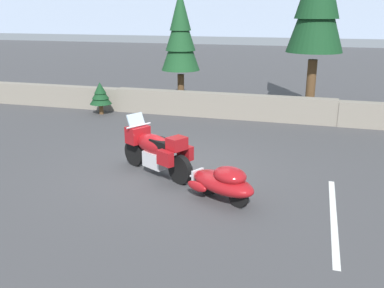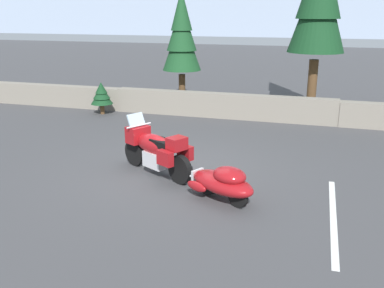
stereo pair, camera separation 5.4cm
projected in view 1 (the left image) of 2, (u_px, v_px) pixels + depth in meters
ground_plane at (171, 170)px, 10.32m from camera, size 80.00×80.00×0.00m
stone_guard_wall at (225, 106)px, 15.26m from camera, size 24.00×0.52×0.88m
touring_motorcycle at (156, 149)px, 9.89m from camera, size 2.08×1.41×1.33m
car_shaped_trailer at (223, 182)px, 8.52m from camera, size 2.10×1.40×0.76m
pine_tree_far_right at (180, 34)px, 16.25m from camera, size 1.49×1.49×4.52m
pine_sapling_near at (100, 94)px, 15.69m from camera, size 0.81×0.81×1.19m
parking_stripe_marker at (334, 217)px, 7.95m from camera, size 0.12×3.60×0.01m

